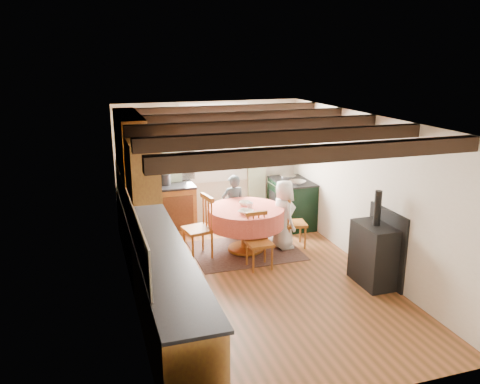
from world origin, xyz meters
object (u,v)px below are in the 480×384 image
object	(u,v)px
dining_table	(246,230)
chair_near	(259,241)
cast_iron_stove	(375,238)
aga_range	(292,203)
chair_right	(295,222)
child_right	(284,215)
child_far	(233,206)
cup	(250,206)
chair_left	(198,227)

from	to	relation	value
dining_table	chair_near	world-z (taller)	chair_near
cast_iron_stove	aga_range	bearing A→B (deg)	92.34
chair_near	chair_right	bearing A→B (deg)	35.18
chair_near	cast_iron_stove	distance (m)	1.74
chair_right	aga_range	xyz separation A→B (m)	(0.39, 1.01, 0.01)
cast_iron_stove	child_right	size ratio (longest dim) A/B	1.17
chair_right	child_far	size ratio (longest dim) A/B	0.77
child_right	cup	bearing A→B (deg)	89.48
aga_range	cup	world-z (taller)	aga_range
chair_right	chair_near	bearing A→B (deg)	135.63
cast_iron_stove	cup	bearing A→B (deg)	128.58
chair_near	aga_range	world-z (taller)	aga_range
dining_table	child_right	world-z (taller)	child_right
child_far	dining_table	bearing A→B (deg)	88.29
chair_left	dining_table	bearing A→B (deg)	78.77
chair_near	child_right	xyz separation A→B (m)	(0.68, 0.67, 0.16)
aga_range	child_far	distance (m)	1.30
chair_right	aga_range	size ratio (longest dim) A/B	0.89
aga_range	cast_iron_stove	distance (m)	2.71
dining_table	chair_near	xyz separation A→B (m)	(-0.01, -0.71, 0.06)
dining_table	chair_right	bearing A→B (deg)	-2.77
child_right	chair_near	bearing A→B (deg)	132.88
dining_table	cast_iron_stove	world-z (taller)	cast_iron_stove
cup	chair_left	bearing A→B (deg)	176.14
dining_table	child_far	xyz separation A→B (m)	(0.00, 0.72, 0.20)
chair_left	aga_range	xyz separation A→B (m)	(2.10, 0.97, -0.06)
chair_left	chair_right	world-z (taller)	chair_left
child_right	cup	size ratio (longest dim) A/B	11.12
chair_right	aga_range	distance (m)	1.08
child_right	chair_left	bearing A→B (deg)	86.62
child_right	dining_table	bearing A→B (deg)	84.68
child_far	child_right	size ratio (longest dim) A/B	0.97
dining_table	chair_left	world-z (taller)	chair_left
dining_table	chair_left	bearing A→B (deg)	179.70
dining_table	child_far	world-z (taller)	child_far
chair_right	child_far	distance (m)	1.18
chair_right	cup	xyz separation A→B (m)	(-0.84, -0.01, 0.38)
chair_right	child_far	bearing A→B (deg)	58.11
chair_left	aga_range	world-z (taller)	chair_left
cast_iron_stove	child_right	world-z (taller)	cast_iron_stove
chair_left	cast_iron_stove	world-z (taller)	cast_iron_stove
cup	aga_range	bearing A→B (deg)	40.04
chair_left	child_far	world-z (taller)	child_far
child_far	chair_right	bearing A→B (deg)	137.50
dining_table	child_far	bearing A→B (deg)	89.91
child_right	cast_iron_stove	bearing A→B (deg)	-158.50
chair_left	cast_iron_stove	size ratio (longest dim) A/B	0.74
dining_table	aga_range	bearing A→B (deg)	37.35
chair_near	cast_iron_stove	world-z (taller)	cast_iron_stove
chair_near	chair_left	world-z (taller)	chair_left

